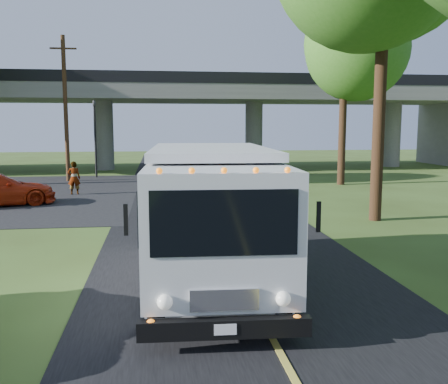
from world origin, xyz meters
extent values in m
plane|color=#364719|center=(0.00, 0.00, 0.00)|extent=(120.00, 120.00, 0.00)
cube|color=black|center=(0.00, 10.00, 0.01)|extent=(7.00, 90.00, 0.02)
cube|color=gold|center=(0.00, 10.00, 0.03)|extent=(0.12, 90.00, 0.01)
cube|color=slate|center=(0.00, 32.00, 6.00)|extent=(50.00, 9.00, 1.20)
cube|color=black|center=(0.00, 27.60, 6.90)|extent=(50.00, 0.25, 0.80)
cube|color=black|center=(0.00, 36.40, 6.90)|extent=(50.00, 0.25, 0.80)
cylinder|color=slate|center=(-6.00, 32.00, 2.70)|extent=(1.40, 1.40, 5.40)
cylinder|color=slate|center=(6.00, 32.00, 2.70)|extent=(1.40, 1.40, 5.40)
cylinder|color=slate|center=(18.00, 32.00, 2.70)|extent=(1.40, 1.40, 5.40)
cylinder|color=black|center=(-6.00, 26.00, 2.60)|extent=(0.14, 0.14, 5.20)
imported|color=black|center=(-6.00, 26.00, 4.60)|extent=(0.18, 0.22, 1.10)
cylinder|color=#472D19|center=(-7.50, 24.00, 4.50)|extent=(0.26, 0.26, 9.00)
cube|color=#472D19|center=(-7.50, 24.00, 8.20)|extent=(1.60, 0.10, 0.10)
cylinder|color=#382314|center=(6.20, 9.00, 3.85)|extent=(0.44, 0.44, 7.70)
cylinder|color=#382314|center=(9.00, 20.00, 3.32)|extent=(0.44, 0.44, 6.65)
sphere|color=#31681B|center=(9.00, 20.00, 8.20)|extent=(5.58, 5.58, 5.58)
sphere|color=#31681B|center=(9.50, 19.60, 8.50)|extent=(4.96, 4.96, 4.96)
cube|color=silver|center=(-0.64, 3.24, 1.82)|extent=(2.83, 4.89, 2.44)
cube|color=silver|center=(-0.80, -0.12, 1.71)|extent=(2.69, 2.07, 2.22)
cube|color=black|center=(-0.84, -1.07, 2.06)|extent=(2.28, 0.20, 1.03)
cube|color=black|center=(-0.85, -1.18, 0.41)|extent=(2.72, 0.33, 0.30)
cube|color=silver|center=(-0.66, 2.81, 0.33)|extent=(2.90, 6.40, 0.20)
cylinder|color=black|center=(-1.89, 0.15, 0.49)|extent=(0.35, 0.99, 0.98)
cylinder|color=black|center=(0.32, 0.05, 0.49)|extent=(0.35, 0.99, 0.98)
cylinder|color=black|center=(-1.67, 4.70, 0.49)|extent=(0.35, 0.99, 0.98)
cylinder|color=black|center=(0.54, 4.59, 0.49)|extent=(0.35, 0.99, 0.98)
imported|color=gray|center=(-6.10, 17.56, 0.86)|extent=(0.64, 0.43, 1.71)
camera|label=1|loc=(-1.83, -8.50, 3.54)|focal=40.00mm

